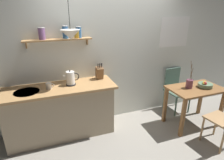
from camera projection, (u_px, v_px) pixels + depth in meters
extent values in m
plane|color=gray|center=(122.00, 133.00, 3.39)|extent=(14.00, 14.00, 0.00)
cube|color=silver|center=(120.00, 52.00, 3.55)|extent=(6.80, 0.10, 2.70)
cube|color=white|center=(175.00, 32.00, 3.76)|extent=(0.66, 0.01, 0.59)
cube|color=silver|center=(174.00, 32.00, 3.76)|extent=(0.60, 0.01, 0.53)
cube|color=tan|center=(61.00, 113.00, 3.19)|extent=(1.74, 0.52, 0.89)
cube|color=tan|center=(59.00, 88.00, 3.01)|extent=(1.83, 0.63, 0.04)
cylinder|color=#B7BABF|center=(27.00, 92.00, 2.83)|extent=(0.38, 0.38, 0.01)
cube|color=tan|center=(58.00, 40.00, 2.94)|extent=(1.06, 0.18, 0.02)
cube|color=#99754C|center=(26.00, 44.00, 2.87)|extent=(0.02, 0.06, 0.12)
cube|color=#99754C|center=(87.00, 41.00, 3.18)|extent=(0.02, 0.06, 0.12)
cylinder|color=#7F5689|center=(42.00, 34.00, 2.83)|extent=(0.10, 0.10, 0.17)
cylinder|color=silver|center=(41.00, 28.00, 2.79)|extent=(0.11, 0.11, 0.01)
cylinder|color=#3366A3|center=(65.00, 32.00, 2.94)|extent=(0.09, 0.09, 0.19)
cylinder|color=silver|center=(65.00, 26.00, 2.90)|extent=(0.10, 0.10, 0.01)
cylinder|color=gold|center=(77.00, 34.00, 3.01)|extent=(0.10, 0.10, 0.12)
cylinder|color=silver|center=(77.00, 30.00, 2.99)|extent=(0.10, 0.10, 0.01)
cylinder|color=#3366A3|center=(79.00, 32.00, 3.01)|extent=(0.09, 0.09, 0.17)
cylinder|color=silver|center=(78.00, 27.00, 2.98)|extent=(0.09, 0.09, 0.01)
cube|color=brown|center=(196.00, 89.00, 3.40)|extent=(0.98, 0.60, 0.03)
cube|color=brown|center=(183.00, 118.00, 3.17)|extent=(0.06, 0.06, 0.73)
cube|color=brown|center=(221.00, 109.00, 3.46)|extent=(0.06, 0.06, 0.73)
cube|color=brown|center=(165.00, 105.00, 3.62)|extent=(0.06, 0.06, 0.73)
cube|color=brown|center=(201.00, 98.00, 3.90)|extent=(0.06, 0.06, 0.73)
cube|color=tan|center=(222.00, 119.00, 2.96)|extent=(0.45, 0.46, 0.03)
cylinder|color=tan|center=(216.00, 124.00, 3.27)|extent=(0.03, 0.03, 0.45)
cylinder|color=tan|center=(202.00, 129.00, 3.12)|extent=(0.03, 0.03, 0.45)
cylinder|color=tan|center=(222.00, 142.00, 2.82)|extent=(0.03, 0.03, 0.45)
cube|color=#4C6B5B|center=(178.00, 92.00, 3.99)|extent=(0.47, 0.47, 0.03)
cube|color=#4C6B5B|center=(172.00, 78.00, 4.08)|extent=(0.38, 0.06, 0.46)
cylinder|color=#4C6B5B|center=(176.00, 107.00, 3.84)|extent=(0.03, 0.03, 0.44)
cylinder|color=#4C6B5B|center=(189.00, 103.00, 3.99)|extent=(0.03, 0.03, 0.44)
cylinder|color=#4C6B5B|center=(164.00, 99.00, 4.16)|extent=(0.03, 0.03, 0.44)
cylinder|color=#4C6B5B|center=(177.00, 96.00, 4.31)|extent=(0.03, 0.03, 0.44)
cylinder|color=slate|center=(205.00, 87.00, 3.42)|extent=(0.11, 0.11, 0.01)
cylinder|color=slate|center=(205.00, 85.00, 3.40)|extent=(0.26, 0.26, 0.06)
ellipsoid|color=yellow|center=(204.00, 83.00, 3.38)|extent=(0.15, 0.13, 0.04)
sphere|color=red|center=(205.00, 83.00, 3.34)|extent=(0.06, 0.06, 0.06)
cylinder|color=brown|center=(189.00, 84.00, 3.36)|extent=(0.12, 0.12, 0.16)
cylinder|color=brown|center=(191.00, 70.00, 3.26)|extent=(0.07, 0.02, 0.35)
cylinder|color=brown|center=(191.00, 72.00, 3.29)|extent=(0.01, 0.03, 0.29)
cylinder|color=brown|center=(192.00, 74.00, 3.29)|extent=(0.06, 0.03, 0.22)
cylinder|color=black|center=(71.00, 84.00, 3.09)|extent=(0.16, 0.16, 0.02)
cylinder|color=white|center=(70.00, 78.00, 3.05)|extent=(0.14, 0.14, 0.21)
sphere|color=black|center=(70.00, 71.00, 3.01)|extent=(0.02, 0.02, 0.02)
cone|color=white|center=(65.00, 76.00, 3.01)|extent=(0.04, 0.04, 0.04)
torus|color=black|center=(75.00, 77.00, 3.07)|extent=(0.14, 0.02, 0.14)
cube|color=brown|center=(99.00, 73.00, 3.33)|extent=(0.12, 0.16, 0.22)
cylinder|color=black|center=(98.00, 66.00, 3.24)|extent=(0.02, 0.03, 0.08)
cylinder|color=black|center=(100.00, 65.00, 3.25)|extent=(0.02, 0.03, 0.08)
cylinder|color=black|center=(102.00, 65.00, 3.26)|extent=(0.02, 0.03, 0.08)
cylinder|color=white|center=(49.00, 86.00, 2.93)|extent=(0.09, 0.09, 0.10)
torus|color=white|center=(52.00, 85.00, 2.94)|extent=(0.07, 0.01, 0.07)
cylinder|color=black|center=(69.00, 14.00, 2.66)|extent=(0.01, 0.01, 0.42)
cone|color=silver|center=(70.00, 34.00, 2.76)|extent=(0.29, 0.29, 0.14)
sphere|color=white|center=(71.00, 38.00, 2.78)|extent=(0.04, 0.04, 0.04)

